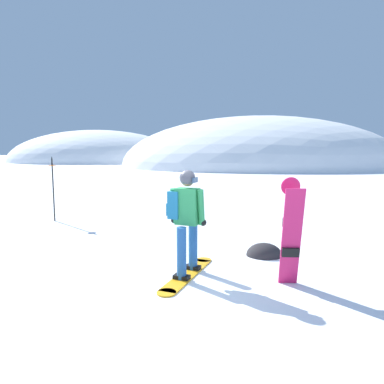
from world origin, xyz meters
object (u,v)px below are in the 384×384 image
at_px(snowboarder_main, 186,220).
at_px(piste_marker_near, 53,184).
at_px(spare_snowboard, 291,232).
at_px(rock_dark, 264,256).

height_order(snowboarder_main, piste_marker_near, piste_marker_near).
bearing_deg(snowboarder_main, piste_marker_near, 134.57).
xyz_separation_m(snowboarder_main, piste_marker_near, (-4.05, 4.11, 0.15)).
height_order(spare_snowboard, piste_marker_near, piste_marker_near).
bearing_deg(snowboarder_main, rock_dark, 37.02).
height_order(snowboarder_main, spare_snowboard, snowboarder_main).
xyz_separation_m(spare_snowboard, rock_dark, (-0.13, 1.49, -0.83)).
distance_m(spare_snowboard, piste_marker_near, 7.21).
relative_size(snowboarder_main, spare_snowboard, 1.08).
relative_size(snowboarder_main, piste_marker_near, 0.94).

